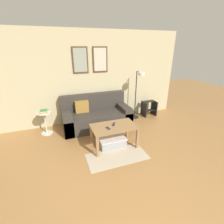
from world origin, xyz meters
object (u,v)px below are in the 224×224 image
(floor_lamp, at_px, (138,91))
(side_table, at_px, (45,121))
(remote_control, at_px, (114,124))
(storage_bin, at_px, (111,141))
(coffee_table, at_px, (114,130))
(book_stack, at_px, (44,111))
(couch, at_px, (96,116))
(step_stool, at_px, (149,108))
(cell_phone, at_px, (108,128))

(floor_lamp, bearing_deg, side_table, 179.87)
(remote_control, bearing_deg, storage_bin, -129.11)
(coffee_table, xyz_separation_m, book_stack, (-1.44, 1.15, 0.22))
(storage_bin, bearing_deg, couch, 93.84)
(step_stool, bearing_deg, storage_bin, -145.18)
(remote_control, distance_m, step_stool, 2.08)
(book_stack, xyz_separation_m, remote_control, (1.46, -1.08, -0.11))
(couch, height_order, book_stack, couch)
(book_stack, relative_size, cell_phone, 1.60)
(cell_phone, relative_size, step_stool, 0.30)
(couch, height_order, step_stool, couch)
(couch, relative_size, coffee_table, 1.86)
(coffee_table, bearing_deg, book_stack, 141.58)
(coffee_table, height_order, remote_control, remote_control)
(side_table, distance_m, step_stool, 3.15)
(side_table, distance_m, cell_phone, 1.76)
(couch, height_order, storage_bin, couch)
(couch, relative_size, book_stack, 8.23)
(coffee_table, bearing_deg, couch, 95.87)
(book_stack, bearing_deg, coffee_table, -38.42)
(storage_bin, distance_m, book_stack, 1.86)
(side_table, distance_m, remote_control, 1.82)
(couch, distance_m, coffee_table, 1.12)
(couch, xyz_separation_m, book_stack, (-1.33, 0.03, 0.32))
(cell_phone, bearing_deg, floor_lamp, 32.93)
(book_stack, relative_size, step_stool, 0.47)
(couch, bearing_deg, floor_lamp, 0.33)
(remote_control, bearing_deg, side_table, 174.03)
(couch, xyz_separation_m, side_table, (-1.33, 0.01, 0.06))
(cell_phone, bearing_deg, remote_control, 26.34)
(book_stack, xyz_separation_m, cell_phone, (1.29, -1.20, -0.12))
(floor_lamp, relative_size, step_stool, 3.10)
(couch, distance_m, book_stack, 1.37)
(side_table, bearing_deg, cell_phone, -42.41)
(coffee_table, distance_m, remote_control, 0.13)
(side_table, bearing_deg, floor_lamp, -0.13)
(couch, distance_m, remote_control, 1.07)
(step_stool, bearing_deg, side_table, -177.62)
(couch, xyz_separation_m, coffee_table, (0.11, -1.11, 0.11))
(couch, relative_size, step_stool, 3.91)
(floor_lamp, bearing_deg, couch, -179.67)
(coffee_table, distance_m, cell_phone, 0.19)
(remote_control, bearing_deg, cell_phone, -115.49)
(storage_bin, bearing_deg, remote_control, 21.05)
(coffee_table, xyz_separation_m, cell_phone, (-0.16, -0.05, 0.10))
(cell_phone, bearing_deg, couch, 79.67)
(step_stool, bearing_deg, remote_control, -144.73)
(side_table, xyz_separation_m, book_stack, (0.00, 0.02, 0.27))
(side_table, height_order, step_stool, side_table)
(storage_bin, xyz_separation_m, book_stack, (-1.40, 1.10, 0.51))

